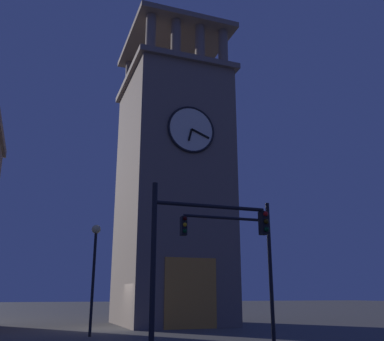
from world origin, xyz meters
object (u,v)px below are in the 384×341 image
(street_lamp, at_px, (94,257))
(traffic_signal_near, at_px, (242,249))
(clocktower, at_px, (172,188))
(traffic_signal_far, at_px, (196,243))

(street_lamp, bearing_deg, traffic_signal_near, 131.51)
(clocktower, xyz_separation_m, traffic_signal_near, (0.87, 12.45, -5.55))
(traffic_signal_near, bearing_deg, traffic_signal_far, 47.97)
(traffic_signal_near, height_order, street_lamp, traffic_signal_near)
(traffic_signal_far, bearing_deg, street_lamp, -79.94)
(traffic_signal_near, height_order, traffic_signal_far, traffic_signal_near)
(clocktower, bearing_deg, traffic_signal_far, 75.21)
(traffic_signal_far, bearing_deg, traffic_signal_near, -132.03)
(traffic_signal_near, relative_size, traffic_signal_far, 1.11)
(traffic_signal_near, xyz_separation_m, traffic_signal_far, (3.42, 3.80, -0.29))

